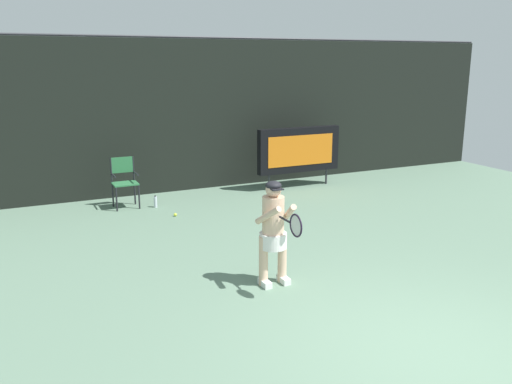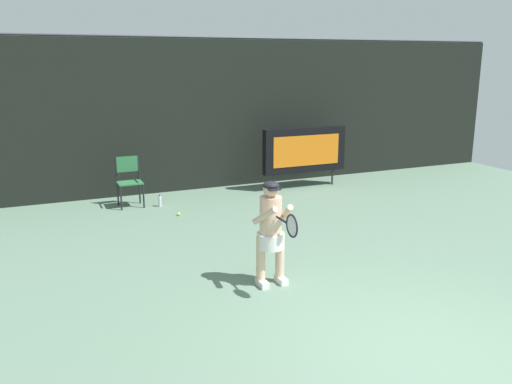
# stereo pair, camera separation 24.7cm
# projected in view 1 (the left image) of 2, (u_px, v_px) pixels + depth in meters

# --- Properties ---
(ground) EXTENTS (18.00, 22.00, 0.03)m
(ground) POSITION_uv_depth(u_px,v_px,m) (451.00, 364.00, 5.67)
(ground) COLOR slate
(backdrop_screen) EXTENTS (18.00, 0.12, 3.66)m
(backdrop_screen) POSITION_uv_depth(u_px,v_px,m) (188.00, 116.00, 12.86)
(backdrop_screen) COLOR black
(backdrop_screen) RESTS_ON ground
(scoreboard) EXTENTS (2.20, 0.21, 1.50)m
(scoreboard) POSITION_uv_depth(u_px,v_px,m) (299.00, 150.00, 13.27)
(scoreboard) COLOR black
(scoreboard) RESTS_ON ground
(umpire_chair) EXTENTS (0.52, 0.44, 1.08)m
(umpire_chair) POSITION_uv_depth(u_px,v_px,m) (124.00, 179.00, 11.54)
(umpire_chair) COLOR black
(umpire_chair) RESTS_ON ground
(water_bottle) EXTENTS (0.07, 0.07, 0.27)m
(water_bottle) POSITION_uv_depth(u_px,v_px,m) (155.00, 202.00, 11.62)
(water_bottle) COLOR silver
(water_bottle) RESTS_ON ground
(tennis_player) EXTENTS (0.53, 0.61, 1.51)m
(tennis_player) POSITION_uv_depth(u_px,v_px,m) (274.00, 228.00, 7.50)
(tennis_player) COLOR white
(tennis_player) RESTS_ON ground
(tennis_racket) EXTENTS (0.03, 0.60, 0.31)m
(tennis_racket) POSITION_uv_depth(u_px,v_px,m) (295.00, 225.00, 6.93)
(tennis_racket) COLOR black
(tennis_ball_loose) EXTENTS (0.07, 0.07, 0.07)m
(tennis_ball_loose) POSITION_uv_depth(u_px,v_px,m) (175.00, 215.00, 10.98)
(tennis_ball_loose) COLOR #CCDB3D
(tennis_ball_loose) RESTS_ON ground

